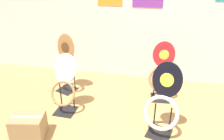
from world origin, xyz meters
TOP-DOWN VIEW (x-y plane):
  - wall_back at (0.00, 2.18)m, footprint 8.00×0.07m
  - toilet_seat_display_white_plain at (-1.37, 0.86)m, footprint 0.36×0.35m
  - toilet_seat_display_crimson_swirl at (-0.06, 1.46)m, footprint 0.41×0.30m
  - toilet_seat_display_woodgrain at (-1.58, 1.40)m, footprint 0.44×0.36m
  - toilet_seat_display_jazz_black at (-0.06, 0.65)m, footprint 0.46×0.38m
  - storage_box at (-1.59, 0.26)m, footprint 0.42×0.34m

SIDE VIEW (x-z plane):
  - storage_box at x=-1.59m, z-range 0.00..0.29m
  - toilet_seat_display_white_plain at x=-1.37m, z-range -0.03..0.80m
  - toilet_seat_display_jazz_black at x=-0.06m, z-range -0.06..0.85m
  - toilet_seat_display_crimson_swirl at x=-0.06m, z-range -0.04..0.87m
  - toilet_seat_display_woodgrain at x=-1.58m, z-range -0.03..0.92m
  - wall_back at x=0.00m, z-range 0.00..2.60m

